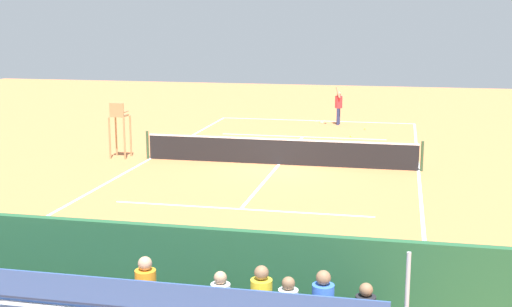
{
  "coord_description": "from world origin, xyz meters",
  "views": [
    {
      "loc": [
        -4.33,
        24.09,
        5.33
      ],
      "look_at": [
        0.0,
        4.0,
        1.2
      ],
      "focal_mm": 47.83,
      "sensor_mm": 36.0,
      "label": 1
    }
  ],
  "objects_px": {
    "tennis_player": "(339,105)",
    "tennis_ball_near": "(365,129)",
    "tennis_net": "(279,151)",
    "tennis_ball_far": "(350,136)",
    "tennis_racket": "(322,122)",
    "umpire_chair": "(119,124)",
    "courtside_bench": "(338,305)"
  },
  "relations": [
    {
      "from": "tennis_net",
      "to": "tennis_ball_near",
      "type": "height_order",
      "value": "tennis_net"
    },
    {
      "from": "tennis_player",
      "to": "tennis_net",
      "type": "bearing_deg",
      "value": 82.93
    },
    {
      "from": "tennis_net",
      "to": "tennis_ball_far",
      "type": "relative_size",
      "value": 156.06
    },
    {
      "from": "courtside_bench",
      "to": "tennis_ball_near",
      "type": "distance_m",
      "value": 21.97
    },
    {
      "from": "tennis_player",
      "to": "tennis_ball_near",
      "type": "height_order",
      "value": "tennis_player"
    },
    {
      "from": "umpire_chair",
      "to": "tennis_player",
      "type": "bearing_deg",
      "value": -126.63
    },
    {
      "from": "courtside_bench",
      "to": "tennis_racket",
      "type": "distance_m",
      "value": 23.89
    },
    {
      "from": "tennis_ball_far",
      "to": "tennis_net",
      "type": "bearing_deg",
      "value": 71.82
    },
    {
      "from": "tennis_player",
      "to": "tennis_racket",
      "type": "height_order",
      "value": "tennis_player"
    },
    {
      "from": "tennis_net",
      "to": "courtside_bench",
      "type": "distance_m",
      "value": 13.7
    },
    {
      "from": "courtside_bench",
      "to": "tennis_player",
      "type": "height_order",
      "value": "tennis_player"
    },
    {
      "from": "tennis_racket",
      "to": "tennis_ball_far",
      "type": "height_order",
      "value": "tennis_ball_far"
    },
    {
      "from": "umpire_chair",
      "to": "tennis_player",
      "type": "xyz_separation_m",
      "value": [
        -7.43,
        -10.0,
        -0.3
      ]
    },
    {
      "from": "courtside_bench",
      "to": "tennis_player",
      "type": "distance_m",
      "value": 23.32
    },
    {
      "from": "tennis_racket",
      "to": "tennis_ball_far",
      "type": "distance_m",
      "value": 4.35
    },
    {
      "from": "tennis_ball_far",
      "to": "courtside_bench",
      "type": "bearing_deg",
      "value": 93.78
    },
    {
      "from": "tennis_net",
      "to": "umpire_chair",
      "type": "bearing_deg",
      "value": 0.55
    },
    {
      "from": "umpire_chair",
      "to": "tennis_net",
      "type": "bearing_deg",
      "value": -179.45
    },
    {
      "from": "tennis_player",
      "to": "tennis_ball_far",
      "type": "height_order",
      "value": "tennis_player"
    },
    {
      "from": "courtside_bench",
      "to": "tennis_ball_far",
      "type": "xyz_separation_m",
      "value": [
        1.3,
        -19.71,
        -0.53
      ]
    },
    {
      "from": "tennis_player",
      "to": "tennis_ball_near",
      "type": "xyz_separation_m",
      "value": [
        -1.4,
        1.26,
        -0.98
      ]
    },
    {
      "from": "tennis_net",
      "to": "umpire_chair",
      "type": "xyz_separation_m",
      "value": [
        6.2,
        0.06,
        0.81
      ]
    },
    {
      "from": "tennis_player",
      "to": "tennis_ball_far",
      "type": "relative_size",
      "value": 29.18
    },
    {
      "from": "tennis_player",
      "to": "tennis_racket",
      "type": "relative_size",
      "value": 3.49
    },
    {
      "from": "tennis_racket",
      "to": "tennis_ball_near",
      "type": "xyz_separation_m",
      "value": [
        -2.26,
        1.74,
        0.02
      ]
    },
    {
      "from": "courtside_bench",
      "to": "tennis_player",
      "type": "xyz_separation_m",
      "value": [
        2.18,
        -23.21,
        0.46
      ]
    },
    {
      "from": "tennis_racket",
      "to": "tennis_ball_near",
      "type": "relative_size",
      "value": 8.36
    },
    {
      "from": "umpire_chair",
      "to": "tennis_racket",
      "type": "relative_size",
      "value": 3.88
    },
    {
      "from": "tennis_net",
      "to": "tennis_ball_far",
      "type": "distance_m",
      "value": 6.79
    },
    {
      "from": "tennis_net",
      "to": "tennis_ball_near",
      "type": "xyz_separation_m",
      "value": [
        -2.64,
        -8.68,
        -0.47
      ]
    },
    {
      "from": "tennis_net",
      "to": "tennis_ball_near",
      "type": "distance_m",
      "value": 9.08
    },
    {
      "from": "courtside_bench",
      "to": "tennis_ball_far",
      "type": "distance_m",
      "value": 19.76
    }
  ]
}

